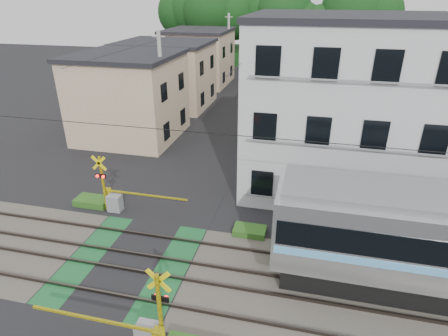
% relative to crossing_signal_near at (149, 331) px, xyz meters
% --- Properties ---
extents(ground, '(120.00, 120.00, 0.00)m').
position_rel_crossing_signal_near_xyz_m(ground, '(-2.59, 3.65, -0.71)').
color(ground, black).
extents(track_bed, '(120.00, 120.00, 0.14)m').
position_rel_crossing_signal_near_xyz_m(track_bed, '(-2.59, 3.65, -0.67)').
color(track_bed, '#47423A').
rests_on(track_bed, ground).
extents(crossing_signal_near, '(4.74, 0.65, 3.09)m').
position_rel_crossing_signal_near_xyz_m(crossing_signal_near, '(0.00, 0.00, 0.00)').
color(crossing_signal_near, yellow).
rests_on(crossing_signal_near, ground).
extents(crossing_signal_far, '(4.74, 0.65, 3.09)m').
position_rel_crossing_signal_near_xyz_m(crossing_signal_far, '(-5.17, 7.31, 0.00)').
color(crossing_signal_far, yellow).
rests_on(crossing_signal_far, ground).
extents(apartment_block, '(10.20, 8.36, 9.30)m').
position_rel_crossing_signal_near_xyz_m(apartment_block, '(5.91, 13.15, 3.94)').
color(apartment_block, silver).
rests_on(apartment_block, ground).
extents(houses_row, '(22.07, 31.35, 6.80)m').
position_rel_crossing_signal_near_xyz_m(houses_row, '(-2.33, 29.57, 2.53)').
color(houses_row, '#C5AB8B').
rests_on(houses_row, ground).
extents(tree_hill, '(40.00, 12.88, 11.85)m').
position_rel_crossing_signal_near_xyz_m(tree_hill, '(-3.41, 51.99, 5.66)').
color(tree_hill, '#143C14').
rests_on(tree_hill, ground).
extents(catenary, '(60.00, 5.04, 7.00)m').
position_rel_crossing_signal_near_xyz_m(catenary, '(3.41, 3.69, 2.98)').
color(catenary, '#2D2D33').
rests_on(catenary, ground).
extents(utility_poles, '(7.90, 42.00, 8.00)m').
position_rel_crossing_signal_near_xyz_m(utility_poles, '(-3.64, 26.66, 3.37)').
color(utility_poles, '#A5A5A0').
rests_on(utility_poles, ground).
extents(pedestrian, '(0.79, 0.67, 1.84)m').
position_rel_crossing_signal_near_xyz_m(pedestrian, '(-2.37, 33.60, 0.21)').
color(pedestrian, '#2C3137').
rests_on(pedestrian, ground).
extents(weed_patches, '(10.25, 8.80, 0.40)m').
position_rel_crossing_signal_near_xyz_m(weed_patches, '(-0.83, 3.56, -0.53)').
color(weed_patches, '#2D5E1E').
rests_on(weed_patches, ground).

